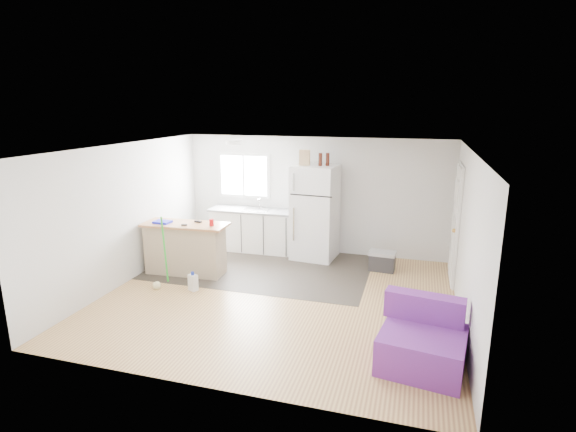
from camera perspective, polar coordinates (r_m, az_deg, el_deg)
The scene contains 19 objects.
room at distance 6.97m, azimuth -1.30°, elevation -1.25°, with size 5.51×5.01×2.41m.
vinyl_zone at distance 8.69m, azimuth -3.34°, elevation -6.44°, with size 4.05×2.50×0.00m, color #302A24.
window at distance 9.71m, azimuth -5.62°, elevation 5.14°, with size 1.18×0.06×0.98m.
interior_door at distance 8.24m, azimuth 20.55°, elevation -1.08°, with size 0.11×0.92×2.10m.
ceiling_fixture at distance 8.30m, azimuth -6.82°, elevation 9.25°, with size 0.30×0.30×0.07m, color white.
kitchen_cabinets at distance 9.53m, azimuth -3.94°, elevation -1.74°, with size 2.01×0.65×1.17m.
peninsula at distance 8.44m, azimuth -12.90°, elevation -3.99°, with size 1.57×0.67×0.95m.
refrigerator at distance 8.96m, azimuth 3.46°, elevation 0.48°, with size 0.90×0.86×1.88m.
cooler at distance 8.63m, azimuth 11.88°, elevation -5.57°, with size 0.50×0.36×0.37m.
purple_seat at distance 5.75m, azimuth 16.70°, elevation -15.15°, with size 1.08×1.03×0.78m.
cleaner_jug at distance 7.74m, azimuth -11.97°, elevation -8.24°, with size 0.18×0.16×0.33m.
mop at distance 7.92m, azimuth -16.06°, elevation -7.28°, with size 0.28×0.35×1.29m.
red_cup at distance 8.03m, azimuth -9.69°, elevation -0.81°, with size 0.08×0.08×0.12m, color red.
blue_tray at distance 8.43m, azimuth -15.66°, elevation -0.73°, with size 0.30×0.22×0.04m, color #1519CB.
tool_a at distance 8.32m, azimuth -11.36°, elevation -0.69°, with size 0.14×0.05×0.03m, color black.
tool_b at distance 8.15m, azimuth -13.05°, elevation -1.11°, with size 0.10×0.04×0.03m, color black.
cardboard_box at distance 8.75m, azimuth 2.12°, elevation 7.42°, with size 0.20×0.10×0.30m, color tan.
bottle_left at distance 8.68m, azimuth 4.13°, elevation 7.17°, with size 0.07×0.07×0.25m, color #3C140B.
bottle_right at distance 8.71m, azimuth 5.05°, elevation 7.18°, with size 0.07×0.07×0.25m, color #3C140B.
Camera 1 is at (2.04, -6.41, 3.03)m, focal length 28.00 mm.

